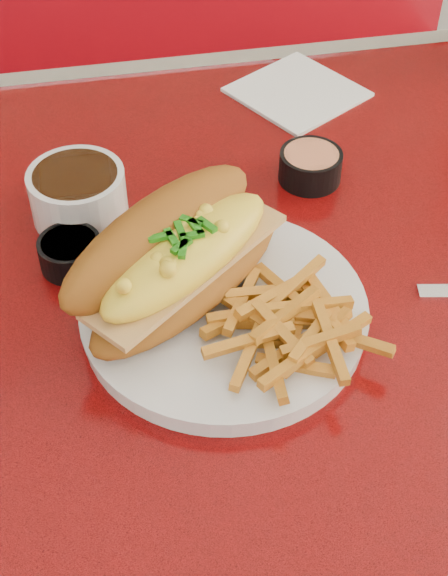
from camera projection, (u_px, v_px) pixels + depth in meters
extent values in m
cube|color=red|center=(274.00, 297.00, 0.75)|extent=(1.20, 0.80, 0.04)
cube|color=white|center=(201.00, 76.00, 1.03)|extent=(1.22, 0.03, 0.04)
cylinder|color=white|center=(261.00, 502.00, 1.02)|extent=(0.09, 0.09, 0.72)
cube|color=maroon|center=(175.00, 205.00, 1.66)|extent=(1.20, 0.50, 0.45)
cylinder|color=silver|center=(224.00, 313.00, 0.70)|extent=(0.32, 0.32, 0.02)
cylinder|color=silver|center=(224.00, 306.00, 0.69)|extent=(0.32, 0.32, 0.00)
ellipsoid|color=#905217|center=(188.00, 280.00, 0.69)|extent=(0.22, 0.20, 0.04)
cube|color=tan|center=(187.00, 264.00, 0.67)|extent=(0.19, 0.17, 0.01)
ellipsoid|color=yellow|center=(187.00, 254.00, 0.66)|extent=(0.19, 0.17, 0.04)
ellipsoid|color=#905217|center=(160.00, 235.00, 0.68)|extent=(0.22, 0.20, 0.09)
cube|color=silver|center=(291.00, 292.00, 0.70)|extent=(0.02, 0.12, 0.00)
cube|color=silver|center=(279.00, 237.00, 0.76)|extent=(0.02, 0.03, 0.00)
cylinder|color=silver|center=(78.00, 195.00, 0.79)|extent=(0.12, 0.12, 0.05)
cylinder|color=black|center=(75.00, 176.00, 0.77)|extent=(0.11, 0.11, 0.01)
cylinder|color=black|center=(71.00, 253.00, 0.74)|extent=(0.08, 0.08, 0.03)
cylinder|color=#D5784D|center=(69.00, 244.00, 0.74)|extent=(0.07, 0.07, 0.01)
cylinder|color=black|center=(310.00, 166.00, 0.83)|extent=(0.09, 0.09, 0.03)
cylinder|color=#D5784D|center=(311.00, 156.00, 0.82)|extent=(0.08, 0.08, 0.01)
cube|color=white|center=(297.00, 92.00, 0.96)|extent=(0.18, 0.18, 0.00)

